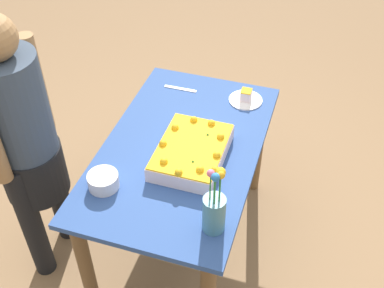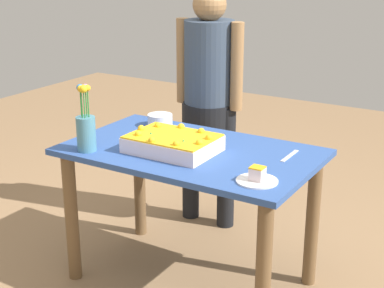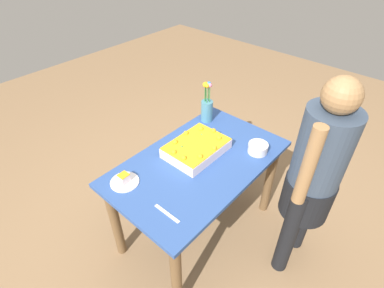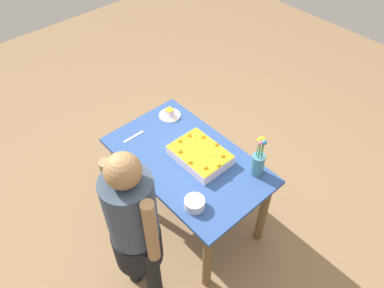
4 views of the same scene
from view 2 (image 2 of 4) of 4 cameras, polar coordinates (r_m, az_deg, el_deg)
name	(u,v)px [view 2 (image 2 of 4)]	position (r m, az deg, el deg)	size (l,w,h in m)	color
ground_plane	(191,279)	(3.27, -0.10, -12.99)	(8.00, 8.00, 0.00)	#93704D
dining_table	(191,175)	(2.99, -0.11, -3.02)	(1.26, 0.76, 0.75)	#305195
sheet_cake	(173,143)	(2.90, -1.88, 0.09)	(0.42, 0.31, 0.11)	white
serving_plate_with_slice	(257,178)	(2.55, 6.34, -3.26)	(0.18, 0.18, 0.07)	white
cake_knife	(290,156)	(2.88, 9.46, -1.14)	(0.19, 0.02, 0.00)	silver
flower_vase	(86,128)	(2.93, -10.26, 1.52)	(0.09, 0.09, 0.34)	teal
fruit_bowl	(160,120)	(3.32, -3.12, 2.31)	(0.14, 0.14, 0.07)	silver
person_standing	(209,94)	(3.61, 1.64, 4.88)	(0.45, 0.31, 1.49)	black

